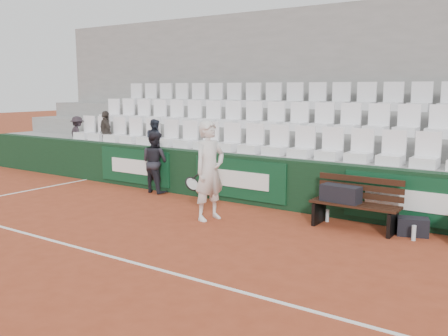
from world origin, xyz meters
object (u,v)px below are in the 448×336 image
bench_left (354,216)px  tennis_player (209,171)px  ball_kid (155,162)px  sports_bag_left (341,194)px  spectator_b (105,117)px  spectator_c (154,123)px  sports_bag_ground (413,227)px  water_bottle_far (414,233)px  spectator_a (77,119)px  water_bottle_near (327,215)px

bench_left → tennis_player: tennis_player is taller
ball_kid → sports_bag_left: bearing=179.6°
tennis_player → spectator_b: size_ratio=1.47×
ball_kid → spectator_b: size_ratio=1.14×
sports_bag_left → spectator_c: (-5.34, 1.18, 0.95)m
sports_bag_ground → ball_kid: bearing=178.3°
water_bottle_far → ball_kid: (-5.88, 0.45, 0.58)m
ball_kid → spectator_c: (-0.72, 0.79, 0.83)m
sports_bag_left → spectator_c: bearing=167.5°
spectator_c → spectator_a: bearing=11.2°
spectator_c → spectator_b: bearing=11.2°
water_bottle_far → spectator_c: spectator_c is taller
sports_bag_ground → spectator_c: 6.72m
water_bottle_near → water_bottle_far: water_bottle_far is taller
ball_kid → spectator_c: 1.35m
bench_left → sports_bag_left: bearing=-171.6°
sports_bag_left → sports_bag_ground: size_ratio=1.39×
sports_bag_ground → spectator_b: bearing=173.3°
sports_bag_ground → spectator_a: size_ratio=0.46×
water_bottle_near → ball_kid: 4.35m
tennis_player → spectator_a: spectator_a is taller
sports_bag_left → ball_kid: (-4.62, 0.39, 0.11)m
tennis_player → sports_bag_ground: bearing=17.7°
water_bottle_far → spectator_b: size_ratio=0.20×
sports_bag_left → ball_kid: ball_kid is taller
ball_kid → tennis_player: bearing=157.6°
sports_bag_ground → bench_left: bearing=-169.0°
sports_bag_left → tennis_player: (-2.17, -0.85, 0.31)m
water_bottle_near → spectator_c: spectator_c is taller
tennis_player → spectator_c: bearing=147.4°
spectator_b → spectator_c: 1.75m
spectator_a → spectator_c: spectator_c is taller
spectator_b → ball_kid: bearing=-175.5°
water_bottle_far → spectator_a: size_ratio=0.23×
water_bottle_far → water_bottle_near: bearing=169.8°
water_bottle_far → tennis_player: tennis_player is taller
sports_bag_ground → tennis_player: bearing=-162.3°
sports_bag_ground → spectator_c: (-6.51, 0.96, 1.39)m
spectator_c → bench_left: bearing=179.7°
bench_left → sports_bag_ground: bearing=11.0°
bench_left → ball_kid: ball_kid is taller
bench_left → spectator_b: spectator_b is taller
sports_bag_ground → water_bottle_far: bearing=-72.7°
sports_bag_left → spectator_a: 8.39m
ball_kid → spectator_c: spectator_c is taller
ball_kid → spectator_b: spectator_b is taller
water_bottle_near → tennis_player: (-1.85, -1.07, 0.79)m
bench_left → spectator_b: bearing=171.1°
tennis_player → spectator_a: bearing=161.5°
ball_kid → spectator_a: (-3.63, 0.79, 0.82)m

